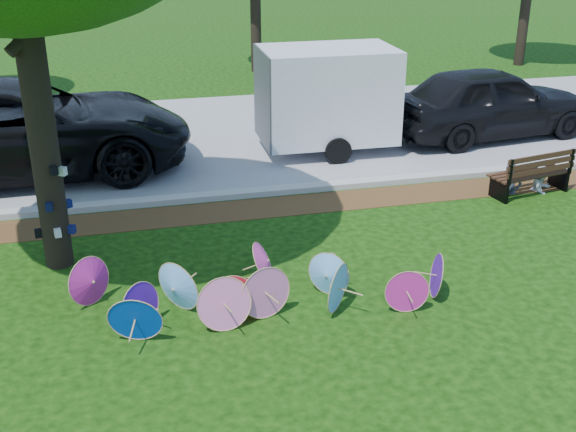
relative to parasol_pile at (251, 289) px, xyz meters
The scene contains 11 objects.
ground 0.96m from the parasol_pile, 68.16° to the right, with size 90.00×90.00×0.00m, color black.
mulch_strip 3.71m from the parasol_pile, 84.87° to the left, with size 90.00×1.00×0.01m, color #472D16.
curb 4.40m from the parasol_pile, 85.69° to the left, with size 90.00×0.30×0.12m, color #B7B5AD.
street 8.54m from the parasol_pile, 87.78° to the left, with size 90.00×8.00×0.01m, color gray.
parasol_pile is the anchor object (origin of this frame).
black_van 7.77m from the parasol_pile, 118.28° to the left, with size 3.32×7.21×2.00m, color black.
dark_pickup 10.14m from the parasol_pile, 43.29° to the left, with size 2.08×5.18×1.77m, color black.
cargo_trailer 7.55m from the parasol_pile, 65.31° to the left, with size 3.01×1.91×2.71m, color white.
park_bench 7.06m from the parasol_pile, 27.02° to the left, with size 1.73×0.66×0.90m, color black, non-canonical shape.
person_left 6.78m from the parasol_pile, 28.74° to the left, with size 0.45×0.29×1.22m, color #3D4153.
person_right 7.40m from the parasol_pile, 26.13° to the left, with size 0.50×0.39×1.03m, color silver.
Camera 1 is at (-1.93, -8.03, 5.36)m, focal length 45.00 mm.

